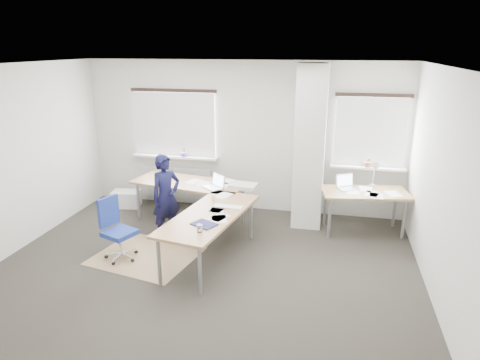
% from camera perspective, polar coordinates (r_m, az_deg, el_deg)
% --- Properties ---
extents(ground, '(6.00, 6.00, 0.00)m').
position_cam_1_polar(ground, '(6.24, -4.80, -11.74)').
color(ground, '#2A2621').
rests_on(ground, ground).
extents(room_shell, '(6.04, 5.04, 2.82)m').
position_cam_1_polar(room_shell, '(5.97, -2.26, 4.98)').
color(room_shell, '#BAB7A9').
rests_on(room_shell, ground).
extents(floor_mat, '(1.66, 1.48, 0.01)m').
position_cam_1_polar(floor_mat, '(6.72, -12.40, -9.83)').
color(floor_mat, '#977652').
rests_on(floor_mat, ground).
extents(white_crate, '(0.57, 0.44, 0.31)m').
position_cam_1_polar(white_crate, '(8.72, -14.94, -2.42)').
color(white_crate, white).
rests_on(white_crate, ground).
extents(desk_main, '(2.40, 2.98, 0.96)m').
position_cam_1_polar(desk_main, '(6.89, -5.12, -2.49)').
color(desk_main, olive).
rests_on(desk_main, ground).
extents(desk_side, '(1.50, 0.93, 1.22)m').
position_cam_1_polar(desk_side, '(7.41, 16.25, -1.77)').
color(desk_side, olive).
rests_on(desk_side, ground).
extents(task_chair, '(0.54, 0.53, 0.93)m').
position_cam_1_polar(task_chair, '(6.66, -15.85, -7.92)').
color(task_chair, navy).
rests_on(task_chair, ground).
extents(person, '(0.58, 0.61, 1.40)m').
position_cam_1_polar(person, '(7.04, -9.82, -2.19)').
color(person, black).
rests_on(person, ground).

